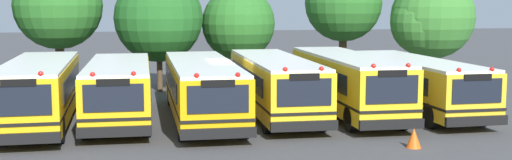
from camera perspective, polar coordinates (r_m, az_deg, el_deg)
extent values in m
plane|color=#424244|center=(27.46, -1.57, -3.35)|extent=(160.00, 160.00, 0.00)
cube|color=yellow|center=(26.99, -18.77, -0.90)|extent=(2.65, 10.19, 2.10)
cube|color=white|center=(26.86, -18.87, 1.45)|extent=(2.60, 9.99, 0.12)
cube|color=black|center=(22.11, -20.27, -4.95)|extent=(2.51, 0.21, 0.36)
cube|color=black|center=(21.94, -20.39, -1.73)|extent=(2.01, 0.10, 1.01)
cube|color=black|center=(27.12, -16.11, -0.05)|extent=(0.19, 7.91, 0.76)
cube|color=black|center=(27.42, -21.31, -0.18)|extent=(0.19, 7.91, 0.76)
cube|color=black|center=(27.05, -18.74, -1.78)|extent=(2.68, 10.29, 0.10)
sphere|color=red|center=(21.91, -18.68, 0.53)|extent=(0.18, 0.18, 0.18)
cube|color=black|center=(21.86, -20.46, -0.25)|extent=(1.11, 0.10, 0.24)
cylinder|color=black|center=(23.41, -17.11, -4.24)|extent=(0.30, 1.01, 1.00)
cylinder|color=black|center=(30.23, -15.92, -1.70)|extent=(0.30, 1.01, 1.00)
cylinder|color=black|center=(30.47, -20.01, -1.79)|extent=(0.30, 1.01, 1.00)
cube|color=yellow|center=(27.02, -12.13, -0.80)|extent=(2.61, 9.59, 1.98)
cube|color=white|center=(26.90, -12.19, 1.41)|extent=(2.56, 9.40, 0.12)
cube|color=black|center=(22.38, -12.53, -4.53)|extent=(2.54, 0.19, 0.36)
cube|color=black|center=(22.23, -12.60, -1.57)|extent=(2.04, 0.09, 0.95)
cube|color=black|center=(27.26, -9.48, 0.00)|extent=(0.14, 7.46, 0.71)
cube|color=black|center=(27.36, -14.77, -0.12)|extent=(0.14, 7.46, 0.71)
cube|color=black|center=(27.08, -12.11, -1.63)|extent=(2.64, 9.69, 0.10)
sphere|color=red|center=(22.27, -10.88, 0.55)|extent=(0.18, 0.18, 0.18)
sphere|color=red|center=(22.33, -14.39, 0.47)|extent=(0.18, 0.18, 0.18)
cube|color=black|center=(22.14, -12.64, -0.21)|extent=(1.12, 0.09, 0.24)
cylinder|color=black|center=(23.80, -9.72, -3.85)|extent=(0.29, 1.00, 1.00)
cylinder|color=black|center=(23.90, -15.03, -3.94)|extent=(0.29, 1.00, 1.00)
cylinder|color=black|center=(30.07, -9.79, -1.57)|extent=(0.29, 1.00, 1.00)
cylinder|color=black|center=(30.15, -13.98, -1.66)|extent=(0.29, 1.00, 1.00)
cube|color=#EAA80C|center=(26.97, -4.85, -0.69)|extent=(2.60, 11.10, 1.97)
cube|color=white|center=(26.85, -4.88, 1.53)|extent=(2.54, 10.88, 0.12)
cube|color=black|center=(21.61, -3.36, -4.79)|extent=(2.60, 0.17, 0.36)
cube|color=black|center=(21.45, -3.40, -1.72)|extent=(2.09, 0.07, 0.95)
cube|color=black|center=(27.38, -2.23, 0.12)|extent=(0.08, 8.65, 0.71)
cube|color=black|center=(27.14, -7.64, -0.01)|extent=(0.08, 8.65, 0.71)
cube|color=black|center=(27.03, -4.84, -1.52)|extent=(2.62, 11.21, 0.10)
sphere|color=red|center=(21.61, -1.63, 0.47)|extent=(0.18, 0.18, 0.18)
sphere|color=red|center=(21.44, -5.33, 0.39)|extent=(0.18, 0.18, 0.18)
cube|color=black|center=(21.37, -3.41, -0.32)|extent=(1.15, 0.09, 0.24)
cylinder|color=black|center=(23.20, -1.03, -4.03)|extent=(0.28, 1.00, 1.00)
cylinder|color=black|center=(22.95, -6.63, -4.20)|extent=(0.28, 1.00, 1.00)
cylinder|color=black|center=(30.90, -3.43, -1.25)|extent=(0.28, 1.00, 1.00)
cylinder|color=black|center=(30.71, -7.63, -1.35)|extent=(0.28, 1.00, 1.00)
cube|color=yellow|center=(27.77, 1.68, -0.36)|extent=(2.54, 10.33, 2.05)
cube|color=white|center=(27.65, 1.69, 1.86)|extent=(2.49, 10.13, 0.12)
cube|color=black|center=(22.89, 4.34, -4.13)|extent=(2.47, 0.19, 0.36)
cube|color=black|center=(22.73, 4.34, -1.11)|extent=(1.99, 0.08, 0.98)
cube|color=black|center=(28.30, 4.00, 0.43)|extent=(0.13, 8.04, 0.74)
cube|color=black|center=(27.80, -0.93, 0.33)|extent=(0.13, 8.04, 0.74)
cube|color=black|center=(27.83, 1.68, -1.20)|extent=(2.56, 10.44, 0.10)
sphere|color=red|center=(22.97, 5.86, 1.01)|extent=(0.18, 0.18, 0.18)
sphere|color=red|center=(22.64, 2.62, 0.95)|extent=(0.18, 0.18, 0.18)
cube|color=black|center=(22.65, 4.36, 0.28)|extent=(1.09, 0.09, 0.24)
cylinder|color=black|center=(24.56, 5.91, -3.44)|extent=(0.29, 1.00, 1.00)
cylinder|color=black|center=(24.07, 0.99, -3.62)|extent=(0.29, 1.00, 1.00)
cylinder|color=black|center=(31.36, 2.34, -1.12)|extent=(0.29, 1.00, 1.00)
cylinder|color=black|center=(30.98, -1.53, -1.22)|extent=(0.29, 1.00, 1.00)
cube|color=yellow|center=(28.43, 8.07, -0.17)|extent=(2.52, 10.50, 2.13)
cube|color=white|center=(28.31, 8.11, 2.09)|extent=(2.47, 10.29, 0.12)
cube|color=black|center=(23.65, 12.03, -3.90)|extent=(2.45, 0.19, 0.36)
cube|color=black|center=(23.49, 12.06, -0.83)|extent=(1.97, 0.08, 1.02)
cube|color=black|center=(29.07, 10.19, 0.62)|extent=(0.13, 8.17, 0.77)
cube|color=black|center=(28.33, 5.54, 0.53)|extent=(0.13, 8.17, 0.77)
cube|color=black|center=(28.49, 8.05, -1.02)|extent=(2.55, 10.60, 0.10)
sphere|color=red|center=(23.80, 13.44, 1.28)|extent=(0.18, 0.18, 0.18)
sphere|color=red|center=(23.31, 10.45, 1.23)|extent=(0.18, 0.18, 0.18)
cube|color=black|center=(23.41, 12.11, 0.58)|extent=(1.08, 0.09, 0.24)
cylinder|color=black|center=(25.39, 13.01, -3.24)|extent=(0.29, 1.00, 1.00)
cylinder|color=black|center=(24.64, 8.45, -3.45)|extent=(0.29, 1.00, 1.00)
cylinder|color=black|center=(32.12, 7.94, -0.99)|extent=(0.29, 1.00, 1.00)
cylinder|color=black|center=(31.53, 4.27, -1.09)|extent=(0.29, 1.00, 1.00)
cube|color=yellow|center=(29.58, 14.00, -0.24)|extent=(2.61, 10.35, 1.92)
cube|color=white|center=(29.47, 14.06, 1.72)|extent=(2.56, 10.14, 0.12)
cube|color=black|center=(25.14, 19.09, -3.49)|extent=(2.50, 0.20, 0.36)
cube|color=black|center=(25.01, 19.14, -0.93)|extent=(2.01, 0.09, 0.92)
cube|color=black|center=(30.36, 15.89, 0.46)|extent=(0.17, 8.04, 0.69)
cube|color=black|center=(29.30, 11.57, 0.36)|extent=(0.17, 8.04, 0.69)
cube|color=black|center=(29.63, 13.98, -0.98)|extent=(2.64, 10.45, 0.10)
sphere|color=red|center=(25.41, 20.32, 0.90)|extent=(0.18, 0.18, 0.18)
sphere|color=red|center=(24.73, 17.67, 0.84)|extent=(0.18, 0.18, 0.18)
cube|color=black|center=(24.94, 19.20, 0.23)|extent=(1.10, 0.10, 0.24)
cylinder|color=black|center=(26.94, 19.49, -2.88)|extent=(0.30, 1.00, 1.00)
cylinder|color=black|center=(25.89, 15.36, -3.12)|extent=(0.30, 1.00, 1.00)
cylinder|color=black|center=(33.15, 13.15, -0.86)|extent=(0.30, 1.00, 1.00)
cylinder|color=black|center=(32.30, 9.66, -0.98)|extent=(0.30, 1.00, 1.00)
cylinder|color=#4C3823|center=(36.19, -17.08, 1.24)|extent=(0.48, 0.48, 2.96)
sphere|color=#286623|center=(36.02, -17.26, 6.39)|extent=(4.72, 4.72, 4.72)
cylinder|color=#4C3823|center=(35.52, -8.59, 0.78)|extent=(0.31, 0.31, 2.24)
sphere|color=#1E561E|center=(35.33, -8.68, 5.51)|extent=(4.84, 4.84, 4.84)
sphere|color=#1E561E|center=(35.35, -8.23, 5.77)|extent=(3.07, 3.07, 3.07)
cylinder|color=#4C3823|center=(37.16, -1.58, 1.01)|extent=(0.47, 0.47, 2.08)
sphere|color=#286623|center=(36.98, -1.59, 5.07)|extent=(4.24, 4.24, 4.24)
sphere|color=#286623|center=(36.88, -1.67, 4.67)|extent=(2.90, 2.90, 2.90)
cylinder|color=#4C3823|center=(39.11, 7.74, 2.00)|extent=(0.48, 0.48, 3.11)
sphere|color=#286623|center=(38.96, 7.82, 6.84)|extent=(4.65, 4.65, 4.65)
cylinder|color=#4C3823|center=(38.58, 15.33, 1.09)|extent=(0.43, 0.43, 2.22)
sphere|color=#387A2D|center=(38.40, 15.47, 5.42)|extent=(4.82, 4.82, 4.82)
sphere|color=#387A2D|center=(38.01, 14.72, 5.02)|extent=(3.80, 3.80, 3.80)
cone|color=#EA5914|center=(22.43, 13.91, -5.05)|extent=(0.51, 0.51, 0.68)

